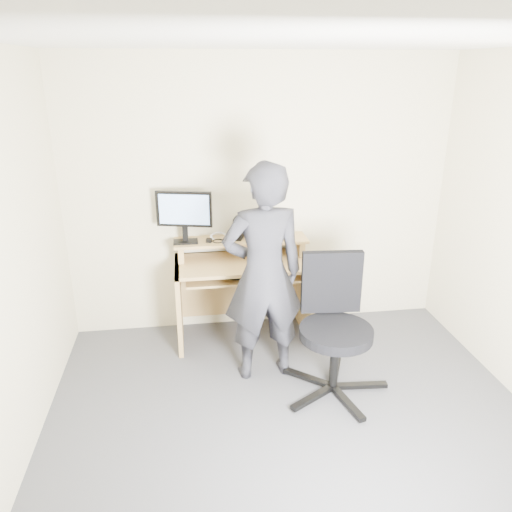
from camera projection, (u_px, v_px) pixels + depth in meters
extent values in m
plane|color=#4A4A4F|center=(299.00, 441.00, 3.36)|extent=(3.50, 3.50, 0.00)
cube|color=beige|center=(260.00, 197.00, 4.54)|extent=(3.50, 0.02, 2.50)
cube|color=white|center=(314.00, 38.00, 2.48)|extent=(3.50, 3.50, 0.02)
cube|color=tan|center=(179.00, 304.00, 4.47)|extent=(0.04, 0.60, 0.75)
cube|color=tan|center=(305.00, 296.00, 4.62)|extent=(0.04, 0.60, 0.75)
cube|color=tan|center=(243.00, 263.00, 4.42)|extent=(1.20, 0.60, 0.03)
cube|color=tan|center=(244.00, 276.00, 4.38)|extent=(1.02, 0.38, 0.02)
cube|color=tan|center=(181.00, 251.00, 4.45)|extent=(0.05, 0.28, 0.15)
cube|color=tan|center=(299.00, 245.00, 4.60)|extent=(0.05, 0.28, 0.15)
cube|color=tan|center=(241.00, 240.00, 4.50)|extent=(1.20, 0.30, 0.02)
cube|color=tan|center=(240.00, 282.00, 4.79)|extent=(1.20, 0.03, 0.65)
cube|color=black|center=(186.00, 242.00, 4.41)|extent=(0.21, 0.14, 0.01)
cube|color=black|center=(185.00, 233.00, 4.40)|extent=(0.05, 0.04, 0.14)
cube|color=black|center=(184.00, 209.00, 4.30)|extent=(0.48, 0.15, 0.31)
cube|color=#8FB7F7|center=(184.00, 210.00, 4.28)|extent=(0.43, 0.11, 0.26)
cube|color=black|center=(238.00, 228.00, 4.46)|extent=(0.11, 0.15, 0.20)
cylinder|color=#B7B7BC|center=(251.00, 227.00, 4.49)|extent=(0.11, 0.11, 0.20)
cube|color=black|center=(276.00, 239.00, 4.48)|extent=(0.10, 0.14, 0.01)
cube|color=black|center=(209.00, 241.00, 4.40)|extent=(0.06, 0.05, 0.03)
torus|color=silver|center=(219.00, 237.00, 4.53)|extent=(0.19, 0.19, 0.06)
cube|color=black|center=(242.00, 274.00, 4.36)|extent=(0.49, 0.29, 0.03)
ellipsoid|color=black|center=(278.00, 262.00, 4.35)|extent=(0.11, 0.08, 0.04)
cube|color=black|center=(360.00, 385.00, 3.88)|extent=(0.42, 0.09, 0.03)
cube|color=black|center=(335.00, 371.00, 4.06)|extent=(0.21, 0.41, 0.03)
cube|color=black|center=(307.00, 378.00, 3.98)|extent=(0.35, 0.31, 0.03)
cube|color=black|center=(313.00, 398.00, 3.73)|extent=(0.38, 0.26, 0.03)
cube|color=black|center=(348.00, 403.00, 3.67)|extent=(0.15, 0.42, 0.03)
cylinder|color=black|center=(334.00, 361.00, 3.78)|extent=(0.07, 0.07, 0.44)
cylinder|color=black|center=(336.00, 333.00, 3.70)|extent=(0.55, 0.55, 0.08)
cube|color=black|center=(332.00, 282.00, 3.81)|extent=(0.46, 0.10, 0.49)
imported|color=black|center=(263.00, 274.00, 3.82)|extent=(0.68, 0.48, 1.75)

